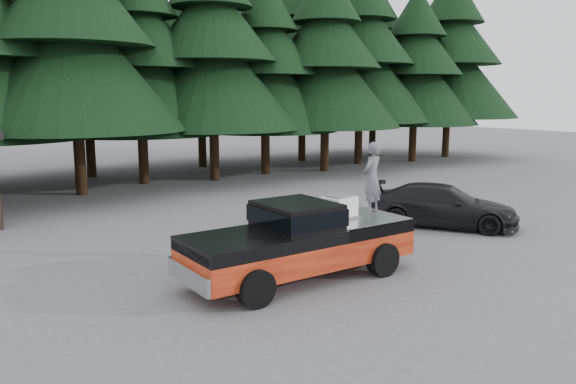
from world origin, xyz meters
TOP-DOWN VIEW (x-y plane):
  - ground at (0.00, 0.00)m, footprint 120.00×120.00m
  - pickup_truck at (0.15, -0.72)m, footprint 6.00×2.04m
  - truck_cab at (0.05, -0.72)m, footprint 1.66×1.90m
  - air_compressor at (1.49, -0.58)m, footprint 0.89×0.78m
  - man_on_bed at (2.61, -0.58)m, footprint 0.81×0.67m
  - parked_car at (7.47, 1.05)m, footprint 4.45×5.22m
  - treeline at (0.42, 17.20)m, footprint 60.15×16.05m

SIDE VIEW (x-z plane):
  - ground at x=0.00m, z-range 0.00..0.00m
  - pickup_truck at x=0.15m, z-range 0.00..1.33m
  - parked_car at x=7.47m, z-range 0.00..1.44m
  - air_compressor at x=1.49m, z-range 1.33..1.87m
  - truck_cab at x=0.05m, z-range 1.33..1.92m
  - man_on_bed at x=2.61m, z-range 1.33..3.23m
  - treeline at x=0.42m, z-range -1.03..16.47m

